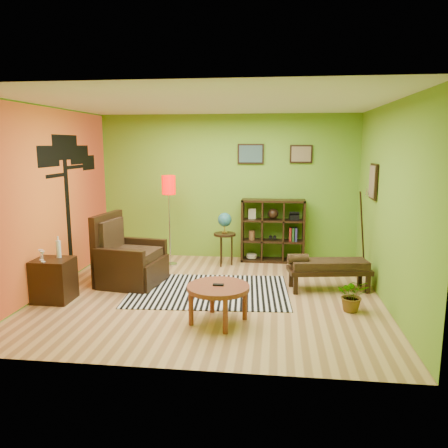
# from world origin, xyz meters

# --- Properties ---
(ground) EXTENTS (5.00, 5.00, 0.00)m
(ground) POSITION_xyz_m (0.00, 0.00, 0.00)
(ground) COLOR tan
(ground) RESTS_ON ground
(room_shell) EXTENTS (5.04, 4.54, 2.82)m
(room_shell) POSITION_xyz_m (-0.09, 0.01, 1.80)
(room_shell) COLOR #6DA52A
(room_shell) RESTS_ON ground
(zebra_rug) EXTENTS (2.52, 1.79, 0.01)m
(zebra_rug) POSITION_xyz_m (-0.05, 0.14, 0.01)
(zebra_rug) COLOR silver
(zebra_rug) RESTS_ON ground
(coffee_table) EXTENTS (0.79, 0.79, 0.51)m
(coffee_table) POSITION_xyz_m (0.26, -1.02, 0.42)
(coffee_table) COLOR brown
(coffee_table) RESTS_ON ground
(armchair) EXTENTS (1.05, 1.06, 1.13)m
(armchair) POSITION_xyz_m (-1.41, 0.39, 0.34)
(armchair) COLOR black
(armchair) RESTS_ON ground
(side_cabinet) EXTENTS (0.52, 0.47, 0.93)m
(side_cabinet) POSITION_xyz_m (-2.20, -0.53, 0.31)
(side_cabinet) COLOR black
(side_cabinet) RESTS_ON ground
(floor_lamp) EXTENTS (0.25, 0.25, 1.67)m
(floor_lamp) POSITION_xyz_m (-0.99, 1.52, 1.35)
(floor_lamp) COLOR silver
(floor_lamp) RESTS_ON ground
(globe_table) EXTENTS (0.41, 0.41, 0.99)m
(globe_table) POSITION_xyz_m (0.02, 1.63, 0.75)
(globe_table) COLOR black
(globe_table) RESTS_ON ground
(cube_shelf) EXTENTS (1.20, 0.35, 1.20)m
(cube_shelf) POSITION_xyz_m (0.91, 2.03, 0.60)
(cube_shelf) COLOR black
(cube_shelf) RESTS_ON ground
(bench) EXTENTS (1.30, 0.64, 0.58)m
(bench) POSITION_xyz_m (1.75, 0.42, 0.37)
(bench) COLOR black
(bench) RESTS_ON ground
(potted_plant) EXTENTS (0.45, 0.49, 0.36)m
(potted_plant) POSITION_xyz_m (2.01, -0.43, 0.18)
(potted_plant) COLOR #26661E
(potted_plant) RESTS_ON ground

